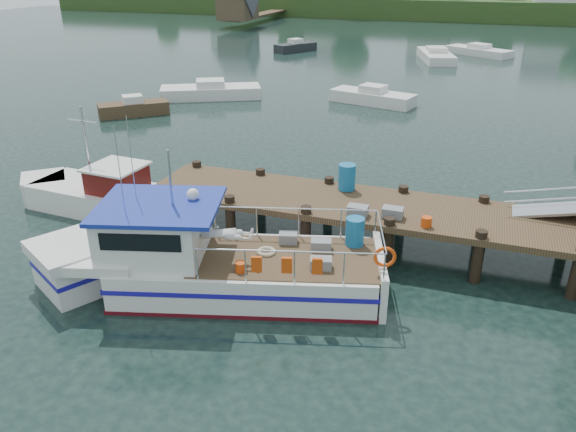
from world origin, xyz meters
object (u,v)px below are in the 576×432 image
(work_boat, at_px, (102,194))
(moored_rowboat, at_px, (134,108))
(moored_d, at_px, (436,55))
(dock, at_px, (563,201))
(lobster_boat, at_px, (202,262))
(moored_a, at_px, (211,91))
(moored_b, at_px, (373,97))
(moored_e, at_px, (295,47))
(moored_far, at_px, (479,51))

(work_boat, xyz_separation_m, moored_rowboat, (-6.66, 12.13, -0.17))
(moored_rowboat, xyz_separation_m, moored_d, (14.67, 25.73, 0.01))
(dock, bearing_deg, moored_d, 100.53)
(lobster_boat, bearing_deg, moored_d, 71.32)
(dock, relative_size, moored_a, 2.48)
(work_boat, distance_m, moored_b, 20.40)
(moored_a, relative_size, moored_e, 1.47)
(moored_a, bearing_deg, dock, -48.39)
(moored_far, xyz_separation_m, moored_a, (-15.93, -24.57, 0.04))
(moored_d, bearing_deg, moored_far, 64.41)
(moored_b, relative_size, moored_e, 1.22)
(moored_d, xyz_separation_m, moored_e, (-13.63, 0.98, 0.02))
(dock, height_order, moored_far, dock)
(dock, xyz_separation_m, work_boat, (-14.96, -0.49, -1.65))
(moored_far, relative_size, moored_b, 1.16)
(moored_rowboat, bearing_deg, moored_a, 56.28)
(moored_rowboat, height_order, moored_b, moored_b)
(moored_rowboat, bearing_deg, moored_d, 49.10)
(dock, relative_size, work_boat, 2.32)
(moored_b, xyz_separation_m, moored_e, (-11.56, 19.32, 0.02))
(lobster_boat, distance_m, moored_e, 44.05)
(moored_b, bearing_deg, moored_e, 100.34)
(work_boat, height_order, moored_far, work_boat)
(dock, distance_m, moored_far, 41.88)
(moored_rowboat, bearing_deg, dock, -39.52)
(lobster_boat, bearing_deg, moored_e, 89.40)
(work_boat, xyz_separation_m, moored_b, (5.94, 19.51, -0.16))
(moored_a, distance_m, moored_e, 21.25)
(moored_rowboat, distance_m, moored_e, 26.72)
(dock, height_order, lobster_boat, lobster_boat)
(lobster_boat, height_order, moored_b, lobster_boat)
(dock, height_order, moored_d, dock)
(dock, height_order, moored_a, dock)
(work_boat, height_order, moored_rowboat, work_boat)
(work_boat, relative_size, moored_far, 1.11)
(moored_d, bearing_deg, dock, -65.83)
(work_boat, distance_m, moored_a, 18.16)
(moored_rowboat, xyz_separation_m, moored_a, (2.28, 5.49, 0.01))
(moored_b, bearing_deg, moored_far, 55.55)
(work_boat, height_order, moored_e, work_boat)
(moored_far, bearing_deg, moored_a, -106.15)
(dock, xyz_separation_m, moored_d, (-6.94, 37.37, -1.81))
(work_boat, relative_size, moored_rowboat, 1.86)
(moored_d, bearing_deg, moored_a, -107.84)
(moored_rowboat, height_order, moored_e, moored_e)
(moored_a, xyz_separation_m, moored_b, (10.33, 1.89, -0.01))
(moored_rowboat, bearing_deg, moored_e, 76.57)
(moored_rowboat, relative_size, moored_a, 0.57)
(lobster_boat, distance_m, work_boat, 6.97)
(moored_d, bearing_deg, work_boat, -88.30)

